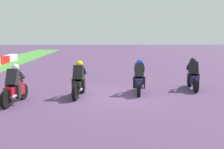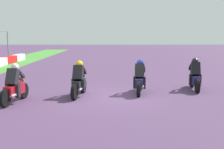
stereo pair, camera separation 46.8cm
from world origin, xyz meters
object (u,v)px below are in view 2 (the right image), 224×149
rider_lane_a (195,77)px  rider_lane_d (14,87)px  rider_lane_b (140,79)px  rider_lane_c (79,82)px

rider_lane_a → rider_lane_d: same height
rider_lane_b → rider_lane_c: bearing=111.2°
rider_lane_b → rider_lane_d: bearing=117.6°
rider_lane_b → rider_lane_d: size_ratio=1.00×
rider_lane_a → rider_lane_d: (-2.39, 7.66, 0.00)m
rider_lane_a → rider_lane_b: bearing=112.0°
rider_lane_d → rider_lane_a: bearing=-63.4°
rider_lane_c → rider_lane_d: 2.59m
rider_lane_a → rider_lane_b: 2.78m
rider_lane_a → rider_lane_c: size_ratio=1.00×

